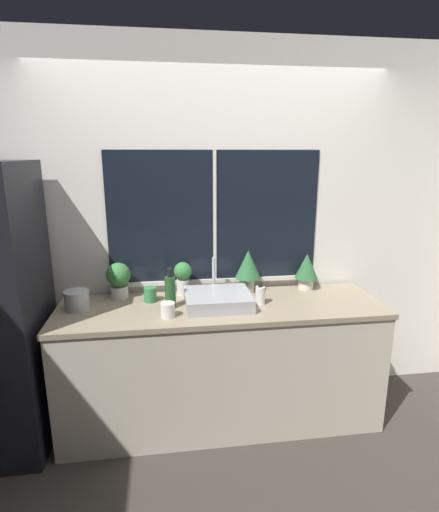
# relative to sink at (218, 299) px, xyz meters

# --- Properties ---
(ground_plane) EXTENTS (14.00, 14.00, 0.00)m
(ground_plane) POSITION_rel_sink_xyz_m (0.03, -0.32, -0.94)
(ground_plane) COLOR #38332D
(wall_back) EXTENTS (8.00, 0.09, 2.70)m
(wall_back) POSITION_rel_sink_xyz_m (0.03, 0.39, 0.41)
(wall_back) COLOR silver
(wall_back) RESTS_ON ground_plane
(wall_right) EXTENTS (0.06, 7.00, 2.70)m
(wall_right) POSITION_rel_sink_xyz_m (2.23, 1.18, 0.41)
(wall_right) COLOR silver
(wall_right) RESTS_ON ground_plane
(counter) EXTENTS (2.24, 0.66, 0.89)m
(counter) POSITION_rel_sink_xyz_m (0.03, 0.00, -0.49)
(counter) COLOR beige
(counter) RESTS_ON ground_plane
(sink) EXTENTS (0.45, 0.44, 0.28)m
(sink) POSITION_rel_sink_xyz_m (0.00, 0.00, 0.00)
(sink) COLOR #ADADB2
(sink) RESTS_ON counter
(potted_plant_far_left) EXTENTS (0.17, 0.17, 0.26)m
(potted_plant_far_left) POSITION_rel_sink_xyz_m (-0.68, 0.25, 0.10)
(potted_plant_far_left) COLOR silver
(potted_plant_far_left) RESTS_ON counter
(potted_plant_center_left) EXTENTS (0.13, 0.13, 0.25)m
(potted_plant_center_left) POSITION_rel_sink_xyz_m (-0.22, 0.25, 0.10)
(potted_plant_center_left) COLOR silver
(potted_plant_center_left) RESTS_ON counter
(potted_plant_center_right) EXTENTS (0.19, 0.19, 0.32)m
(potted_plant_center_right) POSITION_rel_sink_xyz_m (0.26, 0.25, 0.15)
(potted_plant_center_right) COLOR silver
(potted_plant_center_right) RESTS_ON counter
(potted_plant_far_right) EXTENTS (0.17, 0.17, 0.28)m
(potted_plant_far_right) POSITION_rel_sink_xyz_m (0.72, 0.25, 0.12)
(potted_plant_far_right) COLOR silver
(potted_plant_far_right) RESTS_ON counter
(soap_bottle) EXTENTS (0.07, 0.07, 0.16)m
(soap_bottle) POSITION_rel_sink_xyz_m (0.29, -0.02, 0.02)
(soap_bottle) COLOR white
(soap_bottle) RESTS_ON counter
(bottle_tall) EXTENTS (0.07, 0.07, 0.28)m
(bottle_tall) POSITION_rel_sink_xyz_m (-0.32, 0.00, 0.07)
(bottle_tall) COLOR #235128
(bottle_tall) RESTS_ON counter
(mug_white) EXTENTS (0.09, 0.09, 0.10)m
(mug_white) POSITION_rel_sink_xyz_m (-0.34, -0.16, 0.00)
(mug_white) COLOR white
(mug_white) RESTS_ON counter
(mug_green) EXTENTS (0.09, 0.09, 0.10)m
(mug_green) POSITION_rel_sink_xyz_m (-0.46, 0.14, 0.01)
(mug_green) COLOR #38844C
(mug_green) RESTS_ON counter
(kettle) EXTENTS (0.16, 0.16, 0.14)m
(kettle) POSITION_rel_sink_xyz_m (-0.94, 0.06, 0.02)
(kettle) COLOR #B2B2B7
(kettle) RESTS_ON counter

